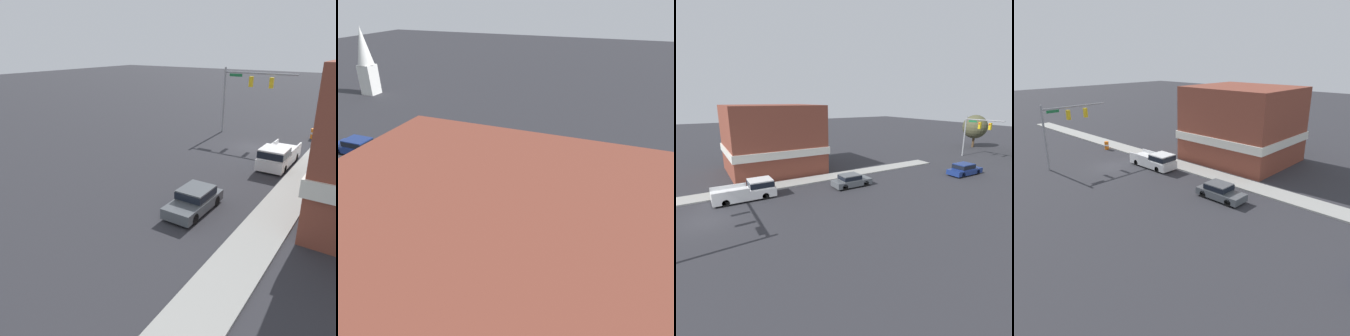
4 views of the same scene
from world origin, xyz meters
TOP-DOWN VIEW (x-y plane):
  - ground_plane at (0.00, 0.00)m, footprint 200.00×200.00m
  - sidewalk_curb at (-5.70, 0.00)m, footprint 2.40×60.00m
  - far_signal_assembly at (-3.73, 39.20)m, footprint 6.33×0.49m
  - car_lead at (-1.49, 14.23)m, footprint 1.82×4.29m
  - car_oncoming at (1.88, 29.05)m, footprint 1.89×4.69m
  - pickup_truck_parked at (-3.26, 3.93)m, footprint 2.07×5.68m
  - corner_brick_building at (-12.48, 8.91)m, footprint 10.45×11.61m
  - backdrop_tree_left_far at (-10.05, 48.55)m, footprint 4.60×4.60m

SIDE VIEW (x-z plane):
  - ground_plane at x=0.00m, z-range 0.00..0.00m
  - sidewalk_curb at x=-5.70m, z-range 0.00..0.14m
  - car_lead at x=-1.49m, z-range 0.03..1.42m
  - car_oncoming at x=1.88m, z-range 0.03..1.50m
  - pickup_truck_parked at x=-3.26m, z-range -0.01..1.78m
  - backdrop_tree_left_far at x=-10.05m, z-range 0.88..7.26m
  - corner_brick_building at x=-12.48m, z-range -0.12..8.48m
  - far_signal_assembly at x=-3.73m, z-range 1.44..8.12m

